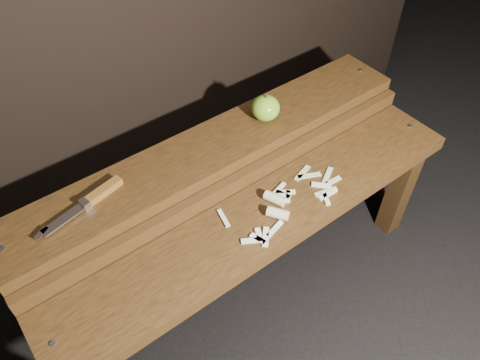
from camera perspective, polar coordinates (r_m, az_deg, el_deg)
ground at (r=1.55m, az=1.38°, el=-12.77°), size 60.00×60.00×0.00m
bench_front_tier at (r=1.23m, az=3.43°, el=-6.37°), size 1.20×0.20×0.42m
bench_rear_tier at (r=1.30m, az=-2.82°, el=1.62°), size 1.20×0.21×0.50m
apple at (r=1.30m, az=3.14°, el=8.77°), size 0.08×0.08×0.08m
knife at (r=1.15m, az=-17.37°, el=-2.07°), size 0.23×0.07×0.02m
apple_scraps at (r=1.19m, az=5.35°, el=-2.95°), size 0.35×0.16×0.03m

